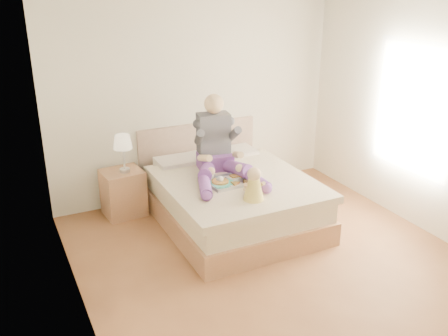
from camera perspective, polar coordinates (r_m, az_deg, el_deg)
name	(u,v)px	position (r m, az deg, el deg)	size (l,w,h in m)	color
room	(286,125)	(4.93, 7.15, 4.85)	(4.02, 4.22, 2.71)	brown
bed	(230,196)	(6.19, 0.64, -3.27)	(1.70, 2.18, 1.00)	#946645
nightstand	(123,193)	(6.47, -11.43, -2.78)	(0.52, 0.47, 0.60)	#946645
lamp	(123,144)	(6.20, -11.50, 2.71)	(0.23, 0.23, 0.48)	silver
adult	(218,150)	(6.05, -0.68, 2.02)	(0.81, 1.22, 0.97)	#66378B
tray	(228,180)	(5.82, 0.44, -1.41)	(0.53, 0.43, 0.14)	silver
baby	(254,186)	(5.37, 3.40, -2.11)	(0.25, 0.34, 0.37)	#E9CD49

